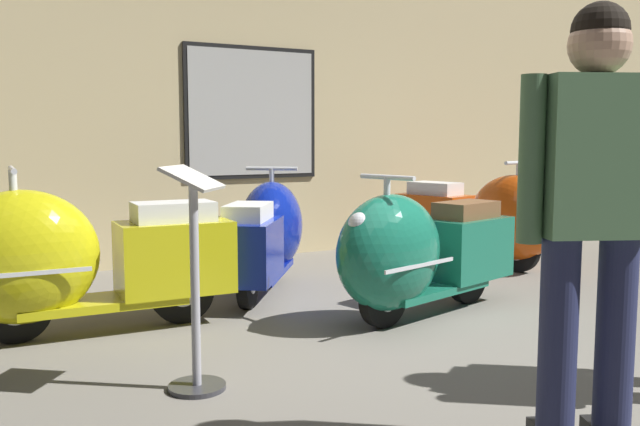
{
  "coord_description": "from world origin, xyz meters",
  "views": [
    {
      "loc": [
        -2.58,
        -3.03,
        1.22
      ],
      "look_at": [
        0.0,
        1.63,
        0.63
      ],
      "focal_mm": 38.54,
      "sensor_mm": 36.0,
      "label": 1
    }
  ],
  "objects": [
    {
      "name": "ground_plane",
      "position": [
        0.0,
        0.0,
        0.0
      ],
      "size": [
        60.0,
        60.0,
        0.0
      ],
      "primitive_type": "plane",
      "color": "slate"
    },
    {
      "name": "showroom_back_wall",
      "position": [
        0.0,
        3.45,
        1.62
      ],
      "size": [
        18.0,
        0.24,
        3.24
      ],
      "color": "#CCB784",
      "rests_on": "ground"
    },
    {
      "name": "scooter_0",
      "position": [
        -1.91,
        1.32,
        0.48
      ],
      "size": [
        1.74,
        0.59,
        1.05
      ],
      "rotation": [
        0.0,
        0.0,
        3.09
      ],
      "color": "black",
      "rests_on": "ground"
    },
    {
      "name": "scooter_1",
      "position": [
        -0.33,
        1.94,
        0.45
      ],
      "size": [
        1.31,
        1.56,
        0.98
      ],
      "rotation": [
        0.0,
        0.0,
        0.94
      ],
      "color": "black",
      "rests_on": "ground"
    },
    {
      "name": "scooter_2",
      "position": [
        0.17,
        0.63,
        0.45
      ],
      "size": [
        1.67,
        0.85,
        0.98
      ],
      "rotation": [
        0.0,
        0.0,
        -2.88
      ],
      "color": "black",
      "rests_on": "ground"
    },
    {
      "name": "scooter_3",
      "position": [
        1.88,
        1.78,
        0.46
      ],
      "size": [
        0.9,
        1.72,
        1.01
      ],
      "rotation": [
        0.0,
        0.0,
        -1.29
      ],
      "color": "black",
      "rests_on": "ground"
    },
    {
      "name": "visitor_1",
      "position": [
        -0.45,
        -1.29,
        0.99
      ],
      "size": [
        0.54,
        0.38,
        1.71
      ],
      "rotation": [
        0.0,
        0.0,
        1.15
      ],
      "color": "black",
      "rests_on": "ground"
    },
    {
      "name": "info_stanchion",
      "position": [
        -1.54,
        0.08,
        0.45
      ],
      "size": [
        0.37,
        0.39,
        1.09
      ],
      "color": "#333338",
      "rests_on": "ground"
    }
  ]
}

